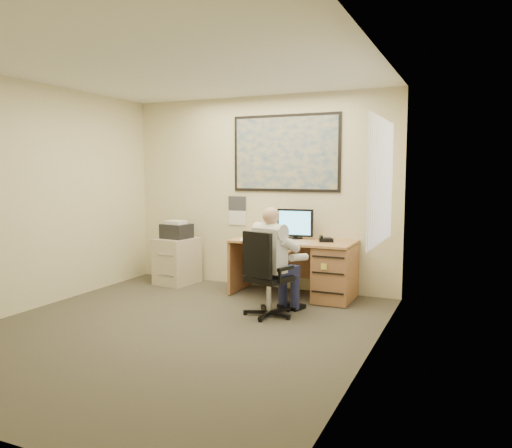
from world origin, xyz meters
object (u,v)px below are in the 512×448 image
at_px(desk, 318,265).
at_px(filing_cabinet, 177,257).
at_px(office_chair, 269,292).
at_px(person, 270,261).

relative_size(desk, filing_cabinet, 1.71).
relative_size(office_chair, person, 0.79).
bearing_deg(desk, office_chair, -104.23).
height_order(office_chair, person, person).
distance_m(filing_cabinet, person, 2.12).
bearing_deg(person, office_chair, -61.90).
distance_m(filing_cabinet, office_chair, 2.16).
relative_size(filing_cabinet, office_chair, 0.95).
xyz_separation_m(filing_cabinet, person, (1.88, -0.95, 0.22)).
height_order(desk, office_chair, desk).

